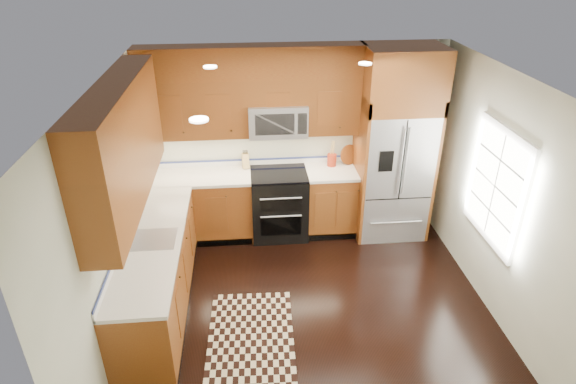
{
  "coord_description": "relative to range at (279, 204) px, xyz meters",
  "views": [
    {
      "loc": [
        -0.66,
        -4.15,
        3.75
      ],
      "look_at": [
        -0.23,
        0.6,
        1.22
      ],
      "focal_mm": 30.0,
      "sensor_mm": 36.0,
      "label": 1
    }
  ],
  "objects": [
    {
      "name": "ground",
      "position": [
        0.25,
        -1.67,
        -0.47
      ],
      "size": [
        4.0,
        4.0,
        0.0
      ],
      "primitive_type": "plane",
      "color": "black",
      "rests_on": "ground"
    },
    {
      "name": "wall_back",
      "position": [
        0.25,
        0.33,
        0.83
      ],
      "size": [
        4.0,
        0.02,
        2.6
      ],
      "primitive_type": "cube",
      "color": "silver",
      "rests_on": "ground"
    },
    {
      "name": "wall_left",
      "position": [
        -1.75,
        -1.67,
        0.83
      ],
      "size": [
        0.02,
        4.0,
        2.6
      ],
      "primitive_type": "cube",
      "color": "silver",
      "rests_on": "ground"
    },
    {
      "name": "wall_right",
      "position": [
        2.25,
        -1.67,
        0.83
      ],
      "size": [
        0.02,
        4.0,
        2.6
      ],
      "primitive_type": "cube",
      "color": "silver",
      "rests_on": "ground"
    },
    {
      "name": "window",
      "position": [
        2.23,
        -1.47,
        0.93
      ],
      "size": [
        0.04,
        1.1,
        1.3
      ],
      "color": "white",
      "rests_on": "ground"
    },
    {
      "name": "base_cabinets",
      "position": [
        -0.98,
        -0.77,
        -0.02
      ],
      "size": [
        2.85,
        3.0,
        0.9
      ],
      "color": "brown",
      "rests_on": "ground"
    },
    {
      "name": "countertop",
      "position": [
        -0.84,
        -0.65,
        0.45
      ],
      "size": [
        2.86,
        3.01,
        0.04
      ],
      "color": "white",
      "rests_on": "base_cabinets"
    },
    {
      "name": "upper_cabinets",
      "position": [
        -0.9,
        -0.58,
        1.56
      ],
      "size": [
        2.85,
        3.0,
        1.15
      ],
      "color": "brown",
      "rests_on": "ground"
    },
    {
      "name": "range",
      "position": [
        0.0,
        0.0,
        0.0
      ],
      "size": [
        0.76,
        0.67,
        0.95
      ],
      "color": "black",
      "rests_on": "ground"
    },
    {
      "name": "microwave",
      "position": [
        -0.0,
        0.13,
        1.19
      ],
      "size": [
        0.76,
        0.4,
        0.42
      ],
      "color": "#B2B2B7",
      "rests_on": "ground"
    },
    {
      "name": "refrigerator",
      "position": [
        1.55,
        -0.04,
        0.83
      ],
      "size": [
        0.98,
        0.75,
        2.6
      ],
      "color": "#B2B2B7",
      "rests_on": "ground"
    },
    {
      "name": "sink_faucet",
      "position": [
        -1.48,
        -1.44,
        0.52
      ],
      "size": [
        0.54,
        0.44,
        0.37
      ],
      "color": "#B2B2B7",
      "rests_on": "countertop"
    },
    {
      "name": "rug",
      "position": [
        -0.46,
        -2.07,
        -0.46
      ],
      "size": [
        0.95,
        1.53,
        0.01
      ],
      "primitive_type": "cube",
      "rotation": [
        0.0,
        0.0,
        -0.04
      ],
      "color": "black",
      "rests_on": "ground"
    },
    {
      "name": "knife_block",
      "position": [
        -0.44,
        0.24,
        0.57
      ],
      "size": [
        0.1,
        0.13,
        0.25
      ],
      "color": "tan",
      "rests_on": "countertop"
    },
    {
      "name": "utensil_crock",
      "position": [
        0.75,
        0.19,
        0.59
      ],
      "size": [
        0.15,
        0.15,
        0.36
      ],
      "color": "#9F2913",
      "rests_on": "countertop"
    },
    {
      "name": "cutting_board",
      "position": [
        1.0,
        0.23,
        0.48
      ],
      "size": [
        0.37,
        0.37,
        0.02
      ],
      "primitive_type": "cylinder",
      "rotation": [
        0.0,
        0.0,
        0.42
      ],
      "color": "brown",
      "rests_on": "countertop"
    }
  ]
}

